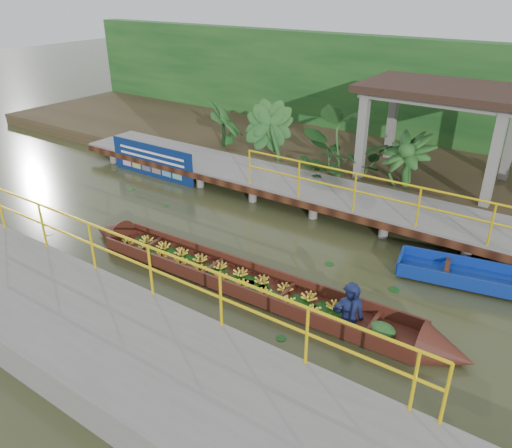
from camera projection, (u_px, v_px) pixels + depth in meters
The scene contains 9 objects.
ground at pixel (223, 247), 12.08m from camera, with size 80.00×80.00×0.00m, color #2F351A.
land_strip at pixel (354, 157), 17.52m from camera, with size 30.00×8.00×0.45m, color #312618.
far_dock at pixel (296, 186), 14.39m from camera, with size 16.00×2.06×1.66m.
near_dock at pixel (114, 347), 8.34m from camera, with size 18.00×2.40×1.73m.
pavilion at pixel (443, 99), 13.95m from camera, with size 4.40×3.00×3.00m.
foliage_backdrop at pixel (387, 93), 18.57m from camera, with size 30.00×0.80×4.00m, color #15431B.
vendor_boat at pixel (260, 282), 10.23m from camera, with size 9.14×1.19×2.09m.
blue_banner at pixel (152, 161), 16.13m from camera, with size 3.49×0.04×1.09m.
tropical_plants at pixel (397, 156), 14.28m from camera, with size 14.33×1.33×1.66m.
Camera 1 is at (6.69, -8.25, 5.84)m, focal length 35.00 mm.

